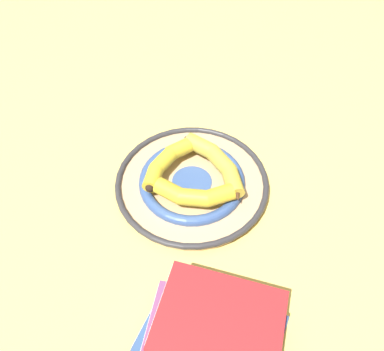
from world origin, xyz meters
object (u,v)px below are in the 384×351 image
(banana_c, at_px, (167,162))
(banana_a, at_px, (192,194))
(book_stack, at_px, (212,332))
(banana_b, at_px, (218,163))
(decorative_bowl, at_px, (192,182))

(banana_c, bearing_deg, banana_a, 65.78)
(banana_c, distance_m, book_stack, 0.37)
(banana_b, bearing_deg, book_stack, 143.42)
(banana_c, height_order, book_stack, book_stack)
(decorative_bowl, distance_m, banana_a, 0.07)
(decorative_bowl, bearing_deg, banana_a, -173.76)
(banana_c, xyz_separation_m, book_stack, (-0.35, -0.12, -0.00))
(decorative_bowl, height_order, banana_a, banana_a)
(decorative_bowl, height_order, banana_c, banana_c)
(banana_b, height_order, book_stack, book_stack)
(book_stack, bearing_deg, banana_b, -74.40)
(banana_a, bearing_deg, book_stack, -77.12)
(decorative_bowl, height_order, banana_b, banana_b)
(banana_a, relative_size, banana_b, 1.02)
(banana_a, height_order, book_stack, book_stack)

